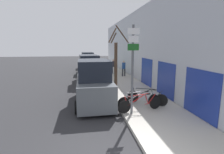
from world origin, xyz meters
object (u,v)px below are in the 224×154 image
bicycle_1 (139,100)px  parked_car_1 (89,71)px  parked_car_2 (88,65)px  street_tree (116,63)px  parked_car_0 (94,84)px  parked_car_3 (88,61)px  bicycle_0 (140,104)px  pedestrian_near (124,67)px  pedestrian_far (113,65)px  signpost (133,66)px  bicycle_2 (147,97)px

bicycle_1 → parked_car_1: size_ratio=0.53×
parked_car_2 → street_tree: 9.60m
parked_car_0 → parked_car_3: size_ratio=0.94×
bicycle_0 → parked_car_1: bearing=4.8°
pedestrian_near → street_tree: (-1.98, -6.07, 1.06)m
bicycle_0 → pedestrian_near: 9.80m
pedestrian_far → street_tree: bearing=-89.1°
parked_car_2 → bicycle_1: bearing=-81.0°
bicycle_1 → pedestrian_far: pedestrian_far is taller
bicycle_1 → parked_car_3: bearing=-1.5°
pedestrian_far → parked_car_2: bearing=160.0°
signpost → bicycle_2: (1.17, 1.17, -1.83)m
signpost → bicycle_0: 1.92m
parked_car_1 → parked_car_3: size_ratio=0.90×
bicycle_2 → pedestrian_far: (0.03, 10.52, 0.54)m
parked_car_1 → pedestrian_far: size_ratio=2.73×
bicycle_2 → pedestrian_near: bearing=29.6°
bicycle_0 → parked_car_2: bearing=-2.1°
signpost → parked_car_3: bearing=94.5°
bicycle_2 → parked_car_1: bearing=57.7°
bicycle_0 → bicycle_1: size_ratio=0.99×
bicycle_1 → parked_car_3: size_ratio=0.47×
parked_car_3 → pedestrian_far: bearing=-70.9°
signpost → parked_car_0: bearing=126.9°
parked_car_1 → pedestrian_near: bearing=26.5°
bicycle_1 → parked_car_3: (-2.06, 17.79, 0.51)m
bicycle_1 → street_tree: 3.55m
parked_car_0 → parked_car_3: parked_car_0 is taller
signpost → parked_car_1: size_ratio=0.92×
signpost → pedestrian_near: signpost is taller
bicycle_2 → parked_car_3: 17.56m
bicycle_0 → bicycle_2: size_ratio=1.23×
pedestrian_near → parked_car_0: bearing=46.8°
parked_car_3 → pedestrian_near: (3.44, -8.61, 0.04)m
bicycle_1 → parked_car_3: parked_car_3 is taller
signpost → parked_car_3: signpost is taller
parked_car_1 → bicycle_0: bearing=-77.6°
bicycle_1 → parked_car_2: 12.71m
bicycle_0 → pedestrian_far: 11.48m
bicycle_0 → bicycle_2: (0.67, 0.93, 0.01)m
pedestrian_near → bicycle_2: bearing=66.2°
parked_car_2 → bicycle_2: bearing=-78.0°
bicycle_1 → bicycle_2: bearing=-61.1°
parked_car_3 → bicycle_1: bearing=-85.7°
signpost → parked_car_1: bearing=101.8°
bicycle_2 → pedestrian_near: 8.79m
signpost → bicycle_2: bearing=44.9°
signpost → bicycle_0: size_ratio=1.77×
signpost → street_tree: 3.84m
bicycle_0 → parked_car_0: size_ratio=0.50×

